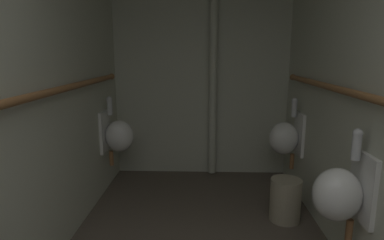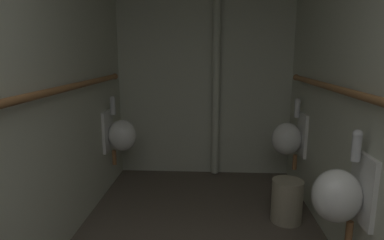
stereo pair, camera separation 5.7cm
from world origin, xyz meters
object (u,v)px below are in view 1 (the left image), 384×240
object	(u,v)px
waste_bin	(285,200)
urinal_left_mid	(117,135)
urinal_right_far	(286,137)
urinal_right_mid	(341,193)
standpipe_back_wall	(213,66)

from	to	relation	value
waste_bin	urinal_left_mid	bearing A→B (deg)	159.32
urinal_left_mid	waste_bin	bearing A→B (deg)	-20.68
urinal_left_mid	urinal_right_far	world-z (taller)	same
urinal_left_mid	urinal_right_mid	distance (m)	2.27
urinal_left_mid	standpipe_back_wall	bearing A→B (deg)	25.11
urinal_left_mid	standpipe_back_wall	size ratio (longest dim) A/B	0.29
urinal_right_far	urinal_right_mid	bearing A→B (deg)	-90.00
urinal_left_mid	waste_bin	world-z (taller)	urinal_left_mid
urinal_left_mid	urinal_right_mid	size ratio (longest dim) A/B	1.00
urinal_right_mid	standpipe_back_wall	xyz separation A→B (m)	(-0.75, 1.90, 0.71)
standpipe_back_wall	waste_bin	size ratio (longest dim) A/B	6.82
urinal_left_mid	standpipe_back_wall	distance (m)	1.34
standpipe_back_wall	waste_bin	bearing A→B (deg)	-60.55
urinal_right_far	waste_bin	distance (m)	0.73
urinal_right_far	waste_bin	bearing A→B (deg)	-102.07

